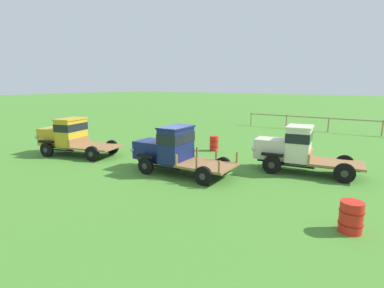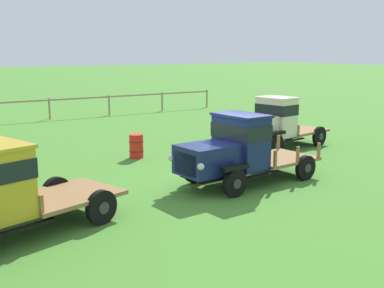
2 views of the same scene
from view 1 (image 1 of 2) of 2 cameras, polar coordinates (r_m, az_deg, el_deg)
The scene contains 7 objects.
ground_plane at distance 14.87m, azimuth -4.31°, elevation -4.74°, with size 240.00×240.00×0.00m, color #47842D.
paddock_fence at distance 28.91m, azimuth 25.05°, elevation 3.97°, with size 15.44×0.42×1.30m.
vintage_truck_foreground_near at distance 19.02m, azimuth -22.31°, elevation 1.43°, with size 5.25×3.12×2.17m.
vintage_truck_second_in_line at distance 14.08m, azimuth -3.74°, elevation -0.98°, with size 5.10×2.31×2.21m.
vintage_truck_midrow_center at distance 14.90m, azimuth 18.95°, elevation -0.78°, with size 5.03×2.37×2.22m.
oil_drum_beside_row at distance 9.70m, azimuth 28.04°, elevation -12.16°, with size 0.66×0.66×0.90m.
oil_drum_near_fence at distance 18.80m, azimuth 4.22°, elevation 0.10°, with size 0.57×0.57×0.92m.
Camera 1 is at (9.06, -11.06, 4.09)m, focal length 28.00 mm.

